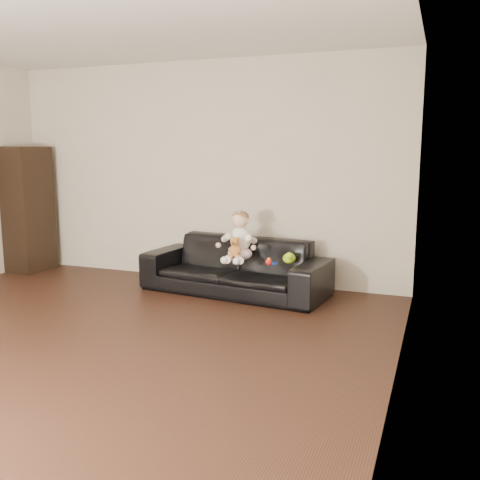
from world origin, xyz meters
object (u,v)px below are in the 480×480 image
at_px(sofa, 235,266).
at_px(toy_rattle, 269,262).
at_px(toy_blue_disc, 272,263).
at_px(cabinet, 29,209).
at_px(teddy_bear, 235,247).
at_px(toy_green, 289,258).
at_px(baby, 240,239).

relative_size(sofa, toy_rattle, 29.57).
relative_size(sofa, toy_blue_disc, 19.83).
distance_m(cabinet, teddy_bear, 3.06).
relative_size(sofa, teddy_bear, 9.57).
height_order(toy_green, toy_blue_disc, toy_green).
xyz_separation_m(cabinet, teddy_bear, (3.02, -0.38, -0.24)).
bearing_deg(toy_blue_disc, teddy_bear, -162.86).
relative_size(cabinet, toy_blue_disc, 15.58).
bearing_deg(cabinet, toy_green, -0.69).
bearing_deg(toy_blue_disc, baby, 173.16).
relative_size(cabinet, baby, 3.00).
xyz_separation_m(baby, toy_rattle, (0.37, -0.13, -0.20)).
height_order(baby, toy_green, baby).
relative_size(toy_green, toy_rattle, 2.34).
bearing_deg(sofa, baby, -43.42).
xyz_separation_m(teddy_bear, toy_blue_disc, (0.38, 0.12, -0.17)).
bearing_deg(toy_rattle, teddy_bear, -174.18).
xyz_separation_m(sofa, toy_green, (0.64, -0.08, 0.15)).
height_order(cabinet, toy_blue_disc, cabinet).
bearing_deg(cabinet, teddy_bear, -4.88).
height_order(sofa, baby, baby).
xyz_separation_m(sofa, teddy_bear, (0.10, -0.28, 0.27)).
bearing_deg(teddy_bear, cabinet, 150.89).
bearing_deg(toy_blue_disc, cabinet, 175.64).
bearing_deg(toy_green, toy_blue_disc, -153.18).
height_order(cabinet, baby, cabinet).
bearing_deg(toy_green, teddy_bear, -159.85).
distance_m(sofa, baby, 0.36).
bearing_deg(cabinet, toy_blue_disc, -2.17).
distance_m(cabinet, toy_rattle, 3.42).
distance_m(teddy_bear, toy_rattle, 0.39).
relative_size(toy_rattle, toy_blue_disc, 0.67).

